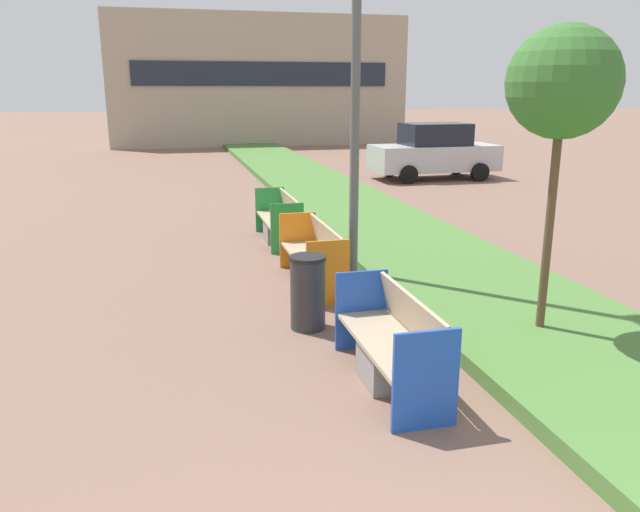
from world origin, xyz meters
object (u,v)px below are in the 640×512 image
at_px(bench_blue_frame, 392,350).
at_px(sapling_tree_near, 563,84).
at_px(litter_bin, 308,292).
at_px(bench_orange_frame, 314,261).
at_px(bench_green_frame, 280,223).
at_px(parked_car_distant, 434,152).

distance_m(bench_blue_frame, sapling_tree_near, 3.46).
bearing_deg(litter_bin, bench_blue_frame, -73.75).
relative_size(bench_orange_frame, sapling_tree_near, 0.57).
relative_size(bench_blue_frame, bench_green_frame, 0.97).
xyz_separation_m(bench_green_frame, parked_car_distant, (6.68, 7.63, 0.55)).
xyz_separation_m(bench_green_frame, sapling_tree_near, (2.14, -5.77, 2.64)).
distance_m(bench_blue_frame, litter_bin, 1.78).
bearing_deg(bench_orange_frame, bench_green_frame, 90.03).
relative_size(bench_blue_frame, bench_orange_frame, 0.92).
height_order(bench_blue_frame, bench_orange_frame, same).
bearing_deg(sapling_tree_near, bench_orange_frame, 126.88).
bearing_deg(bench_orange_frame, bench_blue_frame, -90.04).
xyz_separation_m(bench_blue_frame, bench_green_frame, (0.00, 6.42, 0.00)).
distance_m(litter_bin, sapling_tree_near, 3.80).
height_order(bench_orange_frame, litter_bin, litter_bin).
relative_size(litter_bin, parked_car_distant, 0.22).
relative_size(bench_blue_frame, litter_bin, 2.02).
relative_size(bench_blue_frame, parked_car_distant, 0.45).
bearing_deg(litter_bin, parked_car_distant, 59.84).
distance_m(bench_blue_frame, parked_car_distant, 15.57).
distance_m(bench_green_frame, sapling_tree_near, 6.70).
xyz_separation_m(litter_bin, parked_car_distant, (7.18, 12.35, 0.44)).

